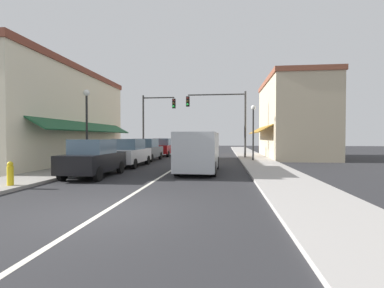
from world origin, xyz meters
The scene contains 16 objects.
ground_plane centered at (0.00, 18.00, 0.00)m, with size 80.00×80.00×0.00m, color #28282B.
sidewalk_left centered at (-5.50, 18.00, 0.06)m, with size 2.60×56.00×0.12m, color gray.
sidewalk_right centered at (5.50, 18.00, 0.06)m, with size 2.60×56.00×0.12m, color #A39E99.
lane_center_stripe centered at (0.00, 18.00, 0.00)m, with size 0.14×52.00×0.01m, color silver.
storefront_left_block centered at (-9.10, 12.00, 3.38)m, with size 5.92×14.20×6.75m.
storefront_right_block centered at (9.26, 20.00, 3.60)m, with size 6.25×10.20×7.19m.
parked_car_nearest_left centered at (-3.14, 5.98, 0.88)m, with size 1.85×4.13×1.77m.
parked_car_second_left centered at (-3.07, 10.73, 0.88)m, with size 1.84×4.13×1.77m.
parked_car_third_left centered at (-3.22, 15.21, 0.88)m, with size 1.88×4.15×1.77m.
parked_car_far_left centered at (-3.10, 20.88, 0.88)m, with size 1.86×4.14×1.77m.
van_in_lane centered at (1.61, 8.32, 1.15)m, with size 2.07×5.21×2.12m.
traffic_signal_mast_arm centered at (3.00, 18.41, 4.05)m, with size 5.31×0.50×5.93m.
traffic_signal_left_corner centered at (-3.76, 19.66, 3.90)m, with size 3.28×0.50×5.92m.
street_lamp_left_near centered at (-4.81, 8.58, 3.10)m, with size 0.36×0.36×4.57m.
street_lamp_right_mid centered at (5.17, 15.29, 2.96)m, with size 0.36×0.36×4.33m.
fire_hydrant centered at (-4.73, 2.73, 0.55)m, with size 0.22×0.22×0.87m.
Camera 1 is at (2.96, -6.54, 1.85)m, focal length 26.17 mm.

